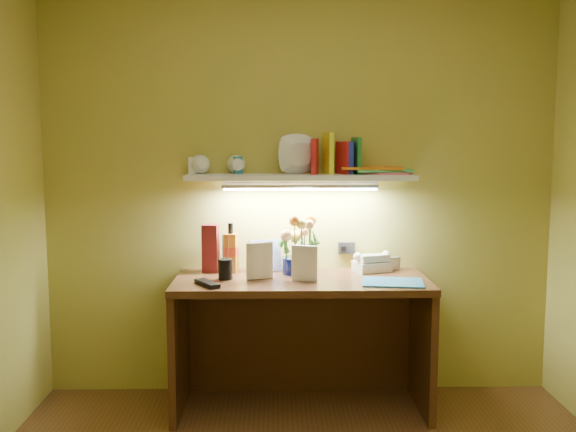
% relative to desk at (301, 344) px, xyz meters
% --- Properties ---
extents(desk, '(1.40, 0.60, 0.75)m').
position_rel_desk_xyz_m(desk, '(0.00, 0.00, 0.00)').
color(desk, '#3E2610').
rests_on(desk, ground).
extents(flower_bouquet, '(0.21, 0.21, 0.33)m').
position_rel_desk_xyz_m(flower_bouquet, '(-0.01, 0.13, 0.54)').
color(flower_bouquet, '#060D34').
rests_on(flower_bouquet, desk).
extents(telephone, '(0.23, 0.20, 0.12)m').
position_rel_desk_xyz_m(telephone, '(0.42, 0.18, 0.43)').
color(telephone, beige).
rests_on(telephone, desk).
extents(desk_clock, '(0.08, 0.06, 0.08)m').
position_rel_desk_xyz_m(desk_clock, '(0.55, 0.23, 0.41)').
color(desk_clock, silver).
rests_on(desk_clock, desk).
extents(whisky_bottle, '(0.09, 0.09, 0.28)m').
position_rel_desk_xyz_m(whisky_bottle, '(-0.40, 0.18, 0.52)').
color(whisky_bottle, '#AE6015').
rests_on(whisky_bottle, desk).
extents(whisky_box, '(0.10, 0.10, 0.28)m').
position_rel_desk_xyz_m(whisky_box, '(-0.52, 0.19, 0.51)').
color(whisky_box, maroon).
rests_on(whisky_box, desk).
extents(pen_cup, '(0.08, 0.08, 0.19)m').
position_rel_desk_xyz_m(pen_cup, '(-0.42, -0.02, 0.47)').
color(pen_cup, black).
rests_on(pen_cup, desk).
extents(art_card, '(0.19, 0.10, 0.18)m').
position_rel_desk_xyz_m(art_card, '(-0.20, 0.20, 0.47)').
color(art_card, silver).
rests_on(art_card, desk).
extents(tv_remote, '(0.15, 0.20, 0.02)m').
position_rel_desk_xyz_m(tv_remote, '(-0.50, -0.17, 0.39)').
color(tv_remote, black).
rests_on(tv_remote, desk).
extents(blue_folder, '(0.35, 0.28, 0.01)m').
position_rel_desk_xyz_m(blue_folder, '(0.48, -0.13, 0.38)').
color(blue_folder, teal).
rests_on(blue_folder, desk).
extents(desk_book_a, '(0.15, 0.06, 0.21)m').
position_rel_desk_xyz_m(desk_book_a, '(-0.30, -0.04, 0.48)').
color(desk_book_a, silver).
rests_on(desk_book_a, desk).
extents(desk_book_b, '(0.14, 0.06, 0.20)m').
position_rel_desk_xyz_m(desk_book_b, '(-0.06, -0.06, 0.47)').
color(desk_book_b, white).
rests_on(desk_book_b, desk).
extents(wall_shelf, '(1.32, 0.35, 0.27)m').
position_rel_desk_xyz_m(wall_shelf, '(0.04, 0.19, 0.96)').
color(wall_shelf, white).
rests_on(wall_shelf, ground).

